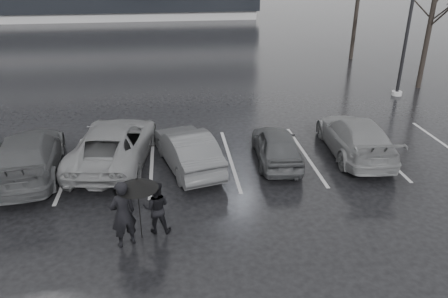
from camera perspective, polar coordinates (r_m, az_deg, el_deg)
name	(u,v)px	position (r m, az deg, el deg)	size (l,w,h in m)	color
ground	(222,195)	(13.50, -0.26, -6.06)	(160.00, 160.00, 0.00)	black
car_main	(277,145)	(15.45, 6.89, 0.49)	(1.44, 3.59, 1.22)	black
car_west_a	(187,149)	(14.96, -4.81, -0.03)	(1.41, 4.04, 1.33)	#2A2A2C
car_west_b	(114,144)	(15.66, -14.21, 0.67)	(2.40, 5.20, 1.44)	#4C4C4E
car_west_c	(28,155)	(15.78, -24.21, -0.70)	(2.00, 4.93, 1.43)	black
car_east	(355,136)	(16.60, 16.76, 1.61)	(1.92, 4.72, 1.37)	#4C4C4E
pedestrian_left	(123,214)	(11.23, -13.06, -8.28)	(0.67, 0.44, 1.83)	black
pedestrian_right	(156,208)	(11.67, -8.83, -7.56)	(0.72, 0.56, 1.47)	black
umbrella	(137,184)	(11.02, -11.31, -4.47)	(1.05, 1.05, 1.78)	black
lamp_post	(411,9)	(23.56, 23.26, 16.47)	(0.51, 0.51, 9.36)	#99999B
stall_stripes	(191,161)	(15.63, -4.29, -1.56)	(19.72, 5.00, 0.00)	#9C9C9E
tree_east	(433,11)	(25.50, 25.58, 15.92)	(0.26, 0.26, 8.00)	black
tree_ne	(433,10)	(30.25, 25.61, 16.00)	(0.26, 0.26, 7.00)	black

